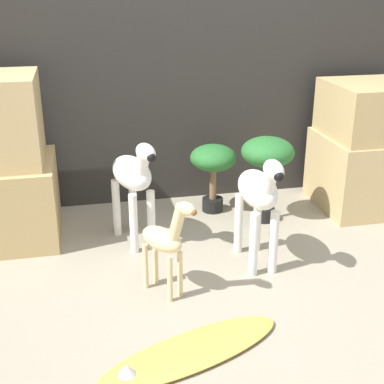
{
  "coord_description": "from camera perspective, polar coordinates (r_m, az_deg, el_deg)",
  "views": [
    {
      "loc": [
        -0.75,
        -2.27,
        1.59
      ],
      "look_at": [
        -0.13,
        0.63,
        0.4
      ],
      "focal_mm": 50.0,
      "sensor_mm": 36.0,
      "label": 1
    }
  ],
  "objects": [
    {
      "name": "potted_palm_front",
      "position": [
        3.64,
        8.06,
        3.77
      ],
      "size": [
        0.36,
        0.36,
        0.6
      ],
      "color": "black",
      "rests_on": "ground_plane"
    },
    {
      "name": "surfboard",
      "position": [
        2.52,
        -0.22,
        -16.64
      ],
      "size": [
        0.96,
        0.56,
        0.08
      ],
      "color": "gold",
      "rests_on": "ground_plane"
    },
    {
      "name": "rock_pillar_right",
      "position": [
        4.08,
        18.63,
        4.44
      ],
      "size": [
        0.72,
        0.65,
        0.92
      ],
      "color": "tan",
      "rests_on": "ground_plane"
    },
    {
      "name": "potted_palm_back",
      "position": [
        3.8,
        2.28,
        3.1
      ],
      "size": [
        0.33,
        0.33,
        0.5
      ],
      "color": "black",
      "rests_on": "ground_plane"
    },
    {
      "name": "ground_plane",
      "position": [
        2.87,
        5.21,
        -11.79
      ],
      "size": [
        14.0,
        14.0,
        0.0
      ],
      "primitive_type": "plane",
      "color": "#9E937F"
    },
    {
      "name": "zebra_right",
      "position": [
        3.05,
        7.15,
        -0.37
      ],
      "size": [
        0.2,
        0.53,
        0.71
      ],
      "color": "white",
      "rests_on": "ground_plane"
    },
    {
      "name": "zebra_left",
      "position": [
        3.31,
        -6.26,
        1.46
      ],
      "size": [
        0.31,
        0.53,
        0.71
      ],
      "color": "white",
      "rests_on": "ground_plane"
    },
    {
      "name": "giraffe_figurine",
      "position": [
        2.79,
        -2.84,
        -5.1
      ],
      "size": [
        0.29,
        0.36,
        0.58
      ],
      "color": "beige",
      "rests_on": "ground_plane"
    },
    {
      "name": "wall_back",
      "position": [
        3.92,
        -1.02,
        14.74
      ],
      "size": [
        6.4,
        0.08,
        2.2
      ],
      "color": "#2D2B28",
      "rests_on": "ground_plane"
    }
  ]
}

